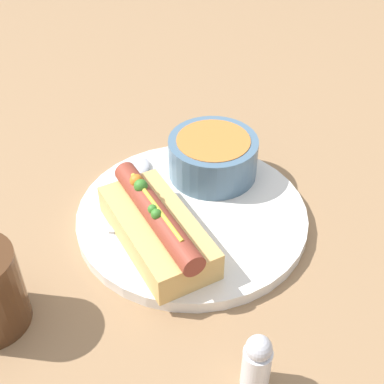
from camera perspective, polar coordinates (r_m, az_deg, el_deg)
ground_plane at (r=0.66m, az=0.00°, el=-3.07°), size 4.00×4.00×0.00m
dinner_plate at (r=0.66m, az=0.00°, el=-2.58°), size 0.28×0.28×0.02m
hot_dog at (r=0.60m, az=-3.78°, el=-3.72°), size 0.18×0.13×0.06m
soup_bowl at (r=0.69m, az=2.25°, el=3.92°), size 0.12×0.12×0.05m
spoon at (r=0.70m, az=-6.07°, el=1.89°), size 0.09×0.13×0.01m
salt_shaker at (r=0.50m, az=6.92°, el=-17.62°), size 0.03×0.03×0.07m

